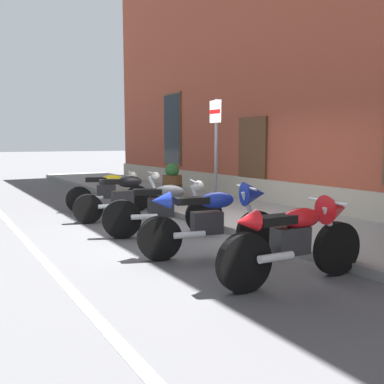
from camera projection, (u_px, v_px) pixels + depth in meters
name	position (u px, v px, depth m)	size (l,w,h in m)	color
ground_plane	(212.00, 229.00, 8.00)	(140.00, 140.00, 0.00)	#4C4C4F
sidewalk	(268.00, 219.00, 8.72)	(28.25, 2.81, 0.13)	slate
lane_stripe	(36.00, 252.00, 6.35)	(28.25, 0.12, 0.01)	silver
motorcycle_yellow_naked	(109.00, 192.00, 9.98)	(0.89, 1.88, 0.95)	black
motorcycle_black_naked	(126.00, 198.00, 8.80)	(0.67, 2.12, 1.02)	black
motorcycle_grey_naked	(165.00, 209.00, 7.35)	(0.90, 2.03, 0.98)	black
motorcycle_blue_sport	(216.00, 217.00, 6.10)	(0.74, 2.10, 1.07)	black
motorcycle_red_sport	(299.00, 236.00, 4.92)	(0.62, 2.05, 1.02)	black
parking_sign	(216.00, 141.00, 8.43)	(0.36, 0.07, 2.37)	#4C4C51
barrel_planter	(172.00, 181.00, 12.10)	(0.59, 0.59, 0.91)	brown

